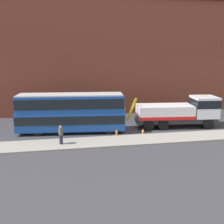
{
  "coord_description": "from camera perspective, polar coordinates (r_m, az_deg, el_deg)",
  "views": [
    {
      "loc": [
        -6.12,
        -25.07,
        7.84
      ],
      "look_at": [
        -1.98,
        -0.48,
        2.0
      ],
      "focal_mm": 38.53,
      "sensor_mm": 36.0,
      "label": 1
    }
  ],
  "objects": [
    {
      "name": "recovery_tow_truck",
      "position": [
        27.95,
        15.86,
        0.1
      ],
      "size": [
        10.23,
        3.42,
        3.67
      ],
      "rotation": [
        0.0,
        0.0,
        -0.09
      ],
      "color": "#2D2D2D",
      "rests_on": "ground_plane"
    },
    {
      "name": "double_decker_bus",
      "position": [
        25.23,
        -9.65,
        0.14
      ],
      "size": [
        11.18,
        3.51,
        4.06
      ],
      "rotation": [
        0.0,
        0.0,
        -0.09
      ],
      "color": "#19479E",
      "rests_on": "ground_plane"
    },
    {
      "name": "near_kerb",
      "position": [
        23.1,
        6.44,
        -6.55
      ],
      "size": [
        60.0,
        2.8,
        0.15
      ],
      "primitive_type": "cube",
      "color": "gray",
      "rests_on": "ground_plane"
    },
    {
      "name": "pedestrian_onlooker",
      "position": [
        21.89,
        -12.03,
        -5.37
      ],
      "size": [
        0.42,
        0.48,
        1.71
      ],
      "rotation": [
        0.0,
        0.0,
        0.49
      ],
      "color": "#232333",
      "rests_on": "near_kerb"
    },
    {
      "name": "traffic_cone_midway",
      "position": [
        24.69,
        7.34,
        -4.62
      ],
      "size": [
        0.36,
        0.36,
        0.72
      ],
      "color": "orange",
      "rests_on": "ground_plane"
    },
    {
      "name": "ground_plane",
      "position": [
        26.98,
        3.99,
        -3.75
      ],
      "size": [
        120.0,
        120.0,
        0.0
      ],
      "primitive_type": "plane",
      "color": "#38383D"
    },
    {
      "name": "traffic_cone_near_bus",
      "position": [
        24.31,
        1.09,
        -4.79
      ],
      "size": [
        0.36,
        0.36,
        0.72
      ],
      "color": "orange",
      "rests_on": "ground_plane"
    },
    {
      "name": "building_facade",
      "position": [
        33.05,
        1.15,
        13.57
      ],
      "size": [
        60.0,
        1.5,
        16.0
      ],
      "color": "brown",
      "rests_on": "ground_plane"
    }
  ]
}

